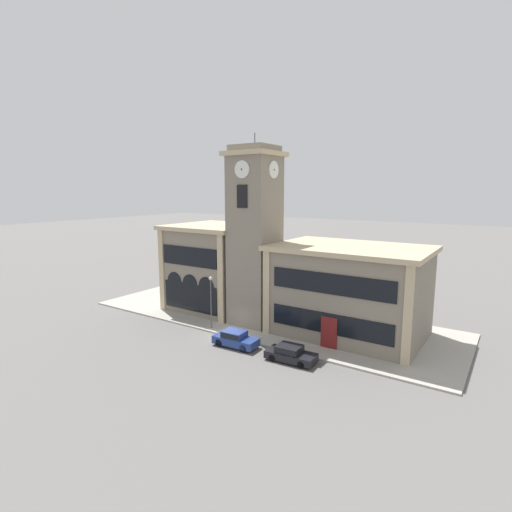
% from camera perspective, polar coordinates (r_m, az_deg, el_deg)
% --- Properties ---
extents(ground_plane, '(300.00, 300.00, 0.00)m').
position_cam_1_polar(ground_plane, '(39.05, -4.11, -11.45)').
color(ground_plane, '#605E5B').
extents(sidewalk_kerb, '(40.26, 13.81, 0.15)m').
position_cam_1_polar(sidewalk_kerb, '(44.36, 1.42, -8.74)').
color(sidewalk_kerb, '#A39E93').
rests_on(sidewalk_kerb, ground_plane).
extents(clock_tower, '(4.97, 4.97, 19.40)m').
position_cam_1_polar(clock_tower, '(40.60, -0.17, 2.70)').
color(clock_tower, gray).
rests_on(clock_tower, ground_plane).
extents(town_hall_left_wing, '(10.04, 9.91, 9.89)m').
position_cam_1_polar(town_hall_left_wing, '(47.37, -5.67, -1.48)').
color(town_hall_left_wing, gray).
rests_on(town_hall_left_wing, ground_plane).
extents(town_hall_right_wing, '(14.39, 9.91, 8.69)m').
position_cam_1_polar(town_hall_right_wing, '(39.44, 13.18, -4.81)').
color(town_hall_right_wing, gray).
rests_on(town_hall_right_wing, ground_plane).
extents(parked_car_near, '(4.19, 1.98, 1.44)m').
position_cam_1_polar(parked_car_near, '(36.56, -2.97, -11.67)').
color(parked_car_near, navy).
rests_on(parked_car_near, ground_plane).
extents(parked_car_mid, '(4.22, 2.06, 1.31)m').
position_cam_1_polar(parked_car_mid, '(33.78, 4.92, -13.65)').
color(parked_car_mid, black).
rests_on(parked_car_mid, ground_plane).
extents(street_lamp, '(0.36, 0.36, 5.30)m').
position_cam_1_polar(street_lamp, '(40.07, -6.46, -5.43)').
color(street_lamp, '#4C4C51').
rests_on(street_lamp, sidewalk_kerb).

